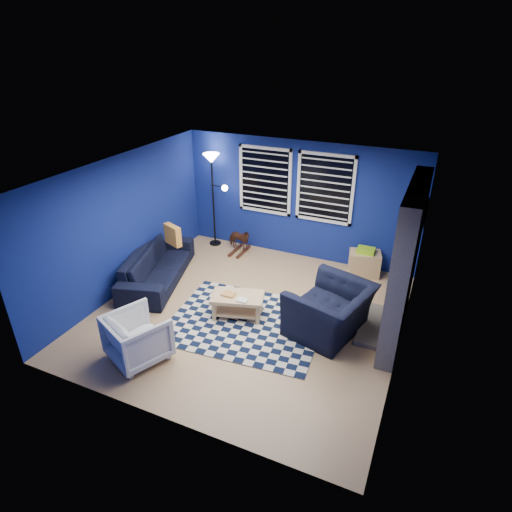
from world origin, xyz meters
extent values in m
plane|color=tan|center=(0.00, 0.00, 0.00)|extent=(5.00, 5.00, 0.00)
plane|color=white|center=(0.00, 0.00, 2.50)|extent=(5.00, 5.00, 0.00)
plane|color=navy|center=(0.00, 2.50, 1.25)|extent=(5.00, 0.00, 5.00)
plane|color=navy|center=(-2.50, 0.00, 1.25)|extent=(0.00, 5.00, 5.00)
plane|color=navy|center=(2.50, 0.00, 1.25)|extent=(0.00, 5.00, 5.00)
cube|color=gray|center=(2.37, 0.50, 1.25)|extent=(0.26, 2.00, 2.50)
cube|color=black|center=(2.23, 0.50, 0.35)|extent=(0.04, 0.70, 0.60)
cube|color=gray|center=(2.10, 0.50, 0.04)|extent=(0.50, 1.20, 0.08)
cube|color=black|center=(-0.75, 2.48, 1.60)|extent=(1.05, 0.02, 1.30)
cube|color=white|center=(-0.75, 2.47, 2.28)|extent=(1.17, 0.05, 0.06)
cube|color=white|center=(-0.75, 2.47, 0.92)|extent=(1.17, 0.05, 0.06)
cube|color=black|center=(0.55, 2.48, 1.60)|extent=(1.05, 0.02, 1.30)
cube|color=white|center=(0.55, 2.47, 2.28)|extent=(1.17, 0.05, 0.06)
cube|color=white|center=(0.55, 2.47, 0.92)|extent=(1.17, 0.05, 0.06)
cube|color=black|center=(2.45, 2.00, 1.40)|extent=(0.06, 1.00, 0.58)
cube|color=black|center=(2.42, 2.00, 1.40)|extent=(0.01, 0.92, 0.50)
cube|color=black|center=(0.07, -0.25, 0.01)|extent=(2.65, 2.19, 0.02)
imported|color=black|center=(-2.10, 0.32, 0.33)|extent=(2.39, 1.47, 0.65)
imported|color=black|center=(1.39, 0.09, 0.41)|extent=(1.50, 1.39, 0.82)
imported|color=gray|center=(-1.00, -1.68, 0.37)|extent=(1.06, 1.07, 0.74)
imported|color=#422115|center=(-1.19, 2.08, 0.32)|extent=(0.33, 0.61, 0.49)
cube|color=tan|center=(-0.14, -0.13, 0.39)|extent=(0.98, 0.73, 0.06)
cube|color=tan|center=(-0.14, -0.13, 0.12)|extent=(0.88, 0.63, 0.03)
cube|color=#BC7A35|center=(-0.28, -0.18, 0.43)|extent=(0.26, 0.22, 0.03)
cube|color=silver|center=(0.01, -0.25, 0.43)|extent=(0.21, 0.18, 0.03)
cube|color=tan|center=(-0.51, -0.32, 0.18)|extent=(0.07, 0.07, 0.35)
cube|color=tan|center=(0.23, -0.32, 0.18)|extent=(0.07, 0.07, 0.35)
cube|color=tan|center=(-0.51, 0.06, 0.18)|extent=(0.07, 0.07, 0.35)
cube|color=tan|center=(0.23, 0.06, 0.18)|extent=(0.07, 0.07, 0.35)
cube|color=tan|center=(1.54, 2.20, 0.25)|extent=(0.68, 0.54, 0.50)
cube|color=black|center=(1.54, 2.20, 0.25)|extent=(0.59, 0.48, 0.40)
cube|color=#8FCE18|center=(1.54, 2.20, 0.54)|extent=(0.40, 0.34, 0.09)
cylinder|color=black|center=(-1.90, 2.25, 0.02)|extent=(0.26, 0.26, 0.03)
cylinder|color=black|center=(-1.90, 2.25, 0.99)|extent=(0.04, 0.04, 1.96)
cone|color=white|center=(-1.90, 2.25, 2.00)|extent=(0.35, 0.35, 0.20)
sphere|color=white|center=(-1.57, 2.20, 1.41)|extent=(0.13, 0.13, 0.13)
cube|color=orange|center=(-1.95, 0.71, 0.85)|extent=(0.44, 0.28, 0.40)
camera|label=1|loc=(2.63, -5.55, 4.30)|focal=30.00mm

